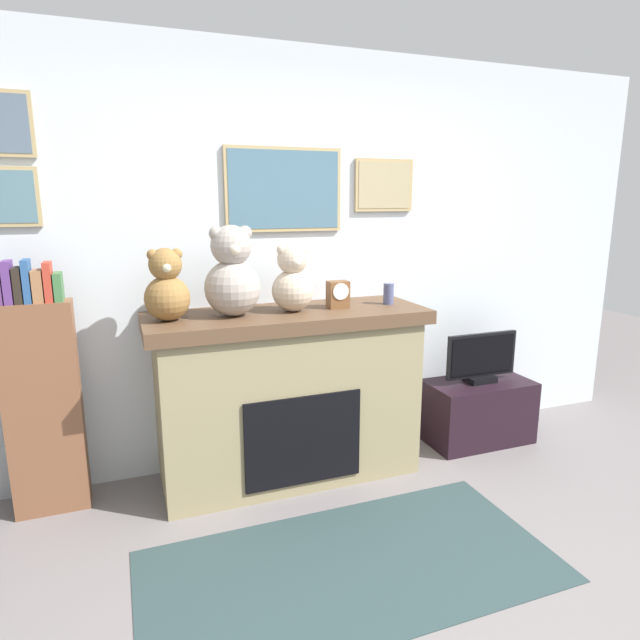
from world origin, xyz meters
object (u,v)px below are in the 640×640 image
object	(u,v)px
television	(481,359)
mantel_clock	(338,294)
tv_stand	(478,411)
teddy_bear_brown	(293,281)
fireplace	(289,394)
bookshelf	(43,399)
candle_jar	(389,294)
teddy_bear_tan	(167,288)
teddy_bear_cream	(232,276)

from	to	relation	value
television	mantel_clock	size ratio (longest dim) A/B	3.33
tv_stand	teddy_bear_brown	size ratio (longest dim) A/B	1.87
mantel_clock	teddy_bear_brown	world-z (taller)	teddy_bear_brown
fireplace	tv_stand	xyz separation A→B (m)	(1.40, -0.02, -0.31)
fireplace	bookshelf	size ratio (longest dim) A/B	1.19
tv_stand	bookshelf	bearing A→B (deg)	177.92
candle_jar	mantel_clock	xyz separation A→B (m)	(-0.34, -0.00, 0.02)
fireplace	mantel_clock	distance (m)	0.68
bookshelf	mantel_clock	xyz separation A→B (m)	(1.67, -0.10, 0.48)
television	mantel_clock	xyz separation A→B (m)	(-1.09, -0.00, 0.52)
television	teddy_bear_tan	size ratio (longest dim) A/B	1.38
teddy_bear_tan	teddy_bear_brown	world-z (taller)	same
television	teddy_bear_brown	size ratio (longest dim) A/B	1.38
fireplace	television	xyz separation A→B (m)	(1.40, -0.02, 0.08)
fireplace	tv_stand	distance (m)	1.43
candle_jar	bookshelf	bearing A→B (deg)	177.09
candle_jar	teddy_bear_tan	size ratio (longest dim) A/B	0.34
bookshelf	television	world-z (taller)	bookshelf
candle_jar	teddy_bear_cream	world-z (taller)	teddy_bear_cream
tv_stand	teddy_bear_tan	xyz separation A→B (m)	(-2.08, -0.00, 1.00)
teddy_bear_tan	teddy_bear_brown	xyz separation A→B (m)	(0.71, -0.00, 0.00)
tv_stand	television	world-z (taller)	television
mantel_clock	teddy_bear_tan	distance (m)	1.00
teddy_bear_tan	mantel_clock	bearing A→B (deg)	-0.06
fireplace	television	size ratio (longest dim) A/B	3.04
tv_stand	mantel_clock	distance (m)	1.42
teddy_bear_tan	bookshelf	bearing A→B (deg)	171.28
tv_stand	television	bearing A→B (deg)	-90.00
teddy_bear_cream	teddy_bear_tan	bearing A→B (deg)	179.98
television	mantel_clock	world-z (taller)	mantel_clock
bookshelf	tv_stand	world-z (taller)	bookshelf
television	teddy_bear_brown	world-z (taller)	teddy_bear_brown
bookshelf	candle_jar	world-z (taller)	bookshelf
bookshelf	fireplace	bearing A→B (deg)	-3.57
fireplace	teddy_bear_cream	size ratio (longest dim) A/B	3.26
fireplace	teddy_bear_brown	world-z (taller)	teddy_bear_brown
tv_stand	candle_jar	distance (m)	1.16
tv_stand	fireplace	bearing A→B (deg)	179.36
bookshelf	teddy_bear_brown	xyz separation A→B (m)	(1.38, -0.10, 0.58)
bookshelf	tv_stand	bearing A→B (deg)	-2.08
teddy_bear_tan	teddy_bear_cream	xyz separation A→B (m)	(0.36, -0.00, 0.05)
bookshelf	teddy_bear_brown	world-z (taller)	teddy_bear_brown
fireplace	teddy_bear_cream	bearing A→B (deg)	-176.77
television	teddy_bear_tan	world-z (taller)	teddy_bear_tan
television	teddy_bear_cream	world-z (taller)	teddy_bear_cream
bookshelf	teddy_bear_cream	xyz separation A→B (m)	(1.03, -0.10, 0.63)
tv_stand	teddy_bear_brown	bearing A→B (deg)	-179.89
candle_jar	mantel_clock	world-z (taller)	mantel_clock
bookshelf	tv_stand	distance (m)	2.79
teddy_bear_tan	teddy_bear_brown	distance (m)	0.71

